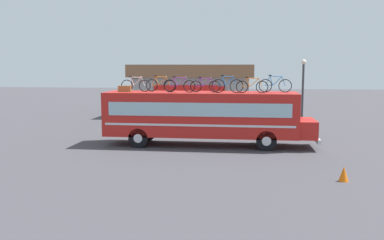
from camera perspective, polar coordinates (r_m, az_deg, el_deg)
ground_plane at (r=23.98m, az=1.15°, el=-3.45°), size 120.00×120.00×0.00m
bus at (r=23.70m, az=1.63°, el=0.74°), size 11.86×2.63×3.04m
luggage_bag_1 at (r=24.41m, az=-9.13°, el=4.24°), size 0.73×0.32×0.34m
rooftop_bicycle_1 at (r=24.33m, az=-7.67°, el=4.74°), size 1.73×0.44×0.90m
rooftop_bicycle_2 at (r=24.36m, az=-4.30°, el=4.81°), size 1.74×0.44×0.92m
rooftop_bicycle_3 at (r=23.45m, az=-1.71°, el=4.71°), size 1.77×0.44×0.90m
rooftop_bicycle_4 at (r=23.51m, az=1.79°, el=4.68°), size 1.71×0.44×0.86m
rooftop_bicycle_5 at (r=23.06m, az=4.83°, el=4.71°), size 1.74×0.44×0.98m
rooftop_bicycle_6 at (r=23.02m, az=8.16°, el=4.57°), size 1.74×0.44×0.89m
rooftop_bicycle_7 at (r=23.89m, az=11.25°, el=4.68°), size 1.83×0.44×0.98m
roadside_building at (r=39.83m, az=0.42°, el=4.31°), size 10.86×9.46×4.61m
traffic_cone at (r=17.62m, az=19.94°, el=-6.90°), size 0.38×0.38×0.60m
street_lamp at (r=27.98m, az=14.84°, el=3.96°), size 0.32×0.32×4.91m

